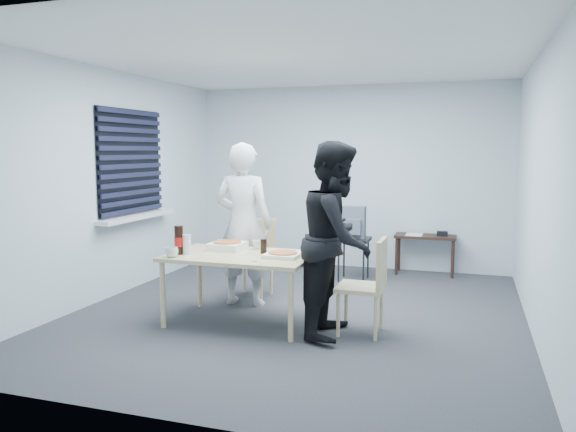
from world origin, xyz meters
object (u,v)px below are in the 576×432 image
(side_table, at_px, (425,241))
(backpack, at_px, (354,223))
(chair_far, at_px, (255,252))
(mug_b, at_px, (257,245))
(stool, at_px, (354,246))
(chair_right, at_px, (370,280))
(mug_a, at_px, (172,252))
(soda_bottle, at_px, (179,240))
(person_white, at_px, (244,224))
(person_black, at_px, (337,239))
(dining_table, at_px, (240,260))

(side_table, bearing_deg, backpack, -142.30)
(chair_far, xyz_separation_m, mug_b, (0.30, -0.72, 0.21))
(chair_far, bearing_deg, stool, 49.07)
(chair_right, xyz_separation_m, backpack, (-0.57, 2.06, 0.25))
(side_table, xyz_separation_m, mug_a, (-2.11, -3.11, 0.27))
(stool, bearing_deg, soda_bottle, -119.05)
(person_white, distance_m, soda_bottle, 0.88)
(chair_right, xyz_separation_m, person_black, (-0.30, -0.08, 0.37))
(dining_table, relative_size, side_table, 1.72)
(stool, bearing_deg, backpack, -90.00)
(side_table, bearing_deg, person_white, -129.77)
(side_table, distance_m, soda_bottle, 3.64)
(mug_b, bearing_deg, mug_a, -132.98)
(dining_table, distance_m, mug_a, 0.66)
(person_black, relative_size, backpack, 4.32)
(mug_a, bearing_deg, backpack, 62.88)
(chair_far, distance_m, mug_a, 1.42)
(stool, xyz_separation_m, mug_a, (-1.25, -2.46, 0.28))
(chair_far, height_order, side_table, chair_far)
(person_white, bearing_deg, backpack, -122.02)
(person_white, bearing_deg, mug_b, 131.09)
(chair_far, distance_m, stool, 1.44)
(dining_table, bearing_deg, person_black, -2.53)
(chair_right, distance_m, backpack, 2.15)
(mug_b, relative_size, soda_bottle, 0.36)
(chair_far, relative_size, soda_bottle, 3.18)
(chair_right, bearing_deg, chair_far, 146.88)
(soda_bottle, bearing_deg, dining_table, 16.58)
(dining_table, bearing_deg, chair_far, 103.50)
(mug_b, distance_m, soda_bottle, 0.79)
(stool, distance_m, mug_a, 2.77)
(stool, bearing_deg, mug_a, -117.00)
(backpack, bearing_deg, chair_right, -81.17)
(person_white, bearing_deg, person_black, 150.61)
(chair_far, bearing_deg, soda_bottle, -105.22)
(mug_a, bearing_deg, person_white, 71.20)
(side_table, height_order, backpack, backpack)
(person_white, distance_m, side_table, 2.81)
(person_white, relative_size, side_table, 2.18)
(stool, distance_m, mug_b, 1.94)
(dining_table, relative_size, stool, 2.50)
(chair_right, distance_m, mug_a, 1.87)
(person_white, bearing_deg, stool, -121.80)
(mug_b, bearing_deg, dining_table, -99.82)
(dining_table, relative_size, person_black, 0.79)
(dining_table, distance_m, stool, 2.23)
(person_black, distance_m, backpack, 2.17)
(dining_table, distance_m, side_table, 3.18)
(chair_right, relative_size, backpack, 2.17)
(person_black, bearing_deg, mug_a, 101.13)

